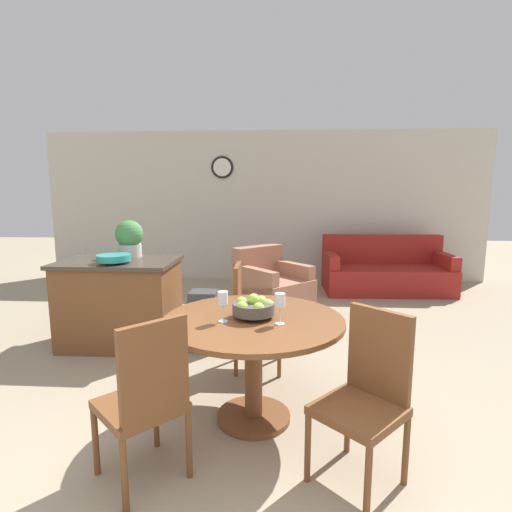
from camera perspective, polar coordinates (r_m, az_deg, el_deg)
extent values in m
cube|color=beige|center=(7.35, 1.07, 7.06)|extent=(8.00, 0.06, 2.70)
cylinder|color=black|center=(7.39, -4.84, 12.51)|extent=(0.40, 0.02, 0.40)
cylinder|color=white|center=(7.38, -4.86, 12.52)|extent=(0.32, 0.01, 0.32)
cylinder|color=brown|center=(3.11, -0.35, -21.92)|extent=(0.53, 0.53, 0.04)
cylinder|color=brown|center=(2.94, -0.36, -15.85)|extent=(0.13, 0.13, 0.69)
cylinder|color=brown|center=(2.80, -0.36, -9.16)|extent=(1.26, 1.26, 0.03)
cylinder|color=brown|center=(2.69, -21.95, -23.36)|extent=(0.04, 0.04, 0.41)
cylinder|color=brown|center=(2.82, -14.11, -21.34)|extent=(0.04, 0.04, 0.41)
cylinder|color=brown|center=(2.40, -18.29, -27.70)|extent=(0.04, 0.04, 0.41)
cylinder|color=brown|center=(2.54, -9.56, -24.98)|extent=(0.04, 0.04, 0.41)
cube|color=brown|center=(2.49, -16.23, -19.83)|extent=(0.59, 0.59, 0.05)
cube|color=brown|center=(2.21, -14.30, -15.42)|extent=(0.30, 0.31, 0.51)
cylinder|color=brown|center=(2.32, 15.67, -28.90)|extent=(0.04, 0.04, 0.41)
cylinder|color=brown|center=(2.50, 7.40, -25.51)|extent=(0.04, 0.04, 0.41)
cylinder|color=brown|center=(2.60, 20.62, -24.57)|extent=(0.04, 0.04, 0.41)
cylinder|color=brown|center=(2.76, 12.97, -22.04)|extent=(0.04, 0.04, 0.41)
cube|color=brown|center=(2.42, 14.40, -20.65)|extent=(0.59, 0.59, 0.05)
cube|color=brown|center=(2.44, 17.19, -13.09)|extent=(0.31, 0.30, 0.51)
cylinder|color=brown|center=(3.97, 3.29, -11.77)|extent=(0.04, 0.04, 0.41)
cylinder|color=brown|center=(3.62, 3.35, -13.95)|extent=(0.04, 0.04, 0.41)
cylinder|color=brown|center=(3.99, -2.36, -11.69)|extent=(0.04, 0.04, 0.41)
cylinder|color=brown|center=(3.63, -2.90, -13.84)|extent=(0.04, 0.04, 0.41)
cube|color=brown|center=(3.72, 0.35, -9.48)|extent=(0.43, 0.43, 0.05)
cube|color=brown|center=(3.65, -2.64, -5.23)|extent=(0.05, 0.39, 0.51)
cylinder|color=#4C4742|center=(2.79, -0.36, -8.53)|extent=(0.11, 0.11, 0.03)
cylinder|color=#4C4742|center=(2.78, -0.36, -7.46)|extent=(0.29, 0.29, 0.08)
sphere|color=#99C142|center=(2.77, 1.72, -7.02)|extent=(0.08, 0.08, 0.08)
sphere|color=#99C142|center=(2.85, 0.73, -6.50)|extent=(0.08, 0.08, 0.08)
sphere|color=#99C142|center=(2.82, -2.09, -6.67)|extent=(0.08, 0.08, 0.08)
sphere|color=#99C142|center=(2.71, -2.02, -7.35)|extent=(0.08, 0.08, 0.08)
sphere|color=#99C142|center=(2.68, 0.37, -7.54)|extent=(0.08, 0.08, 0.08)
sphere|color=#99C142|center=(2.76, -0.37, -6.23)|extent=(0.08, 0.08, 0.08)
cylinder|color=silver|center=(2.72, -4.72, -9.29)|extent=(0.06, 0.06, 0.01)
cylinder|color=silver|center=(2.71, -4.74, -8.07)|extent=(0.01, 0.01, 0.12)
cylinder|color=silver|center=(2.68, -4.77, -5.98)|extent=(0.07, 0.07, 0.09)
cylinder|color=silver|center=(2.67, 3.41, -9.65)|extent=(0.06, 0.06, 0.01)
cylinder|color=silver|center=(2.65, 3.43, -8.40)|extent=(0.01, 0.01, 0.12)
cylinder|color=silver|center=(2.62, 3.45, -6.28)|extent=(0.07, 0.07, 0.09)
cube|color=brown|center=(4.54, -18.73, -6.49)|extent=(1.14, 0.77, 0.87)
cube|color=#42382D|center=(4.44, -19.03, -0.79)|extent=(1.20, 0.83, 0.04)
cylinder|color=teal|center=(4.25, -19.63, -0.82)|extent=(0.12, 0.12, 0.02)
cylinder|color=teal|center=(4.24, -19.66, -0.23)|extent=(0.34, 0.34, 0.06)
cylinder|color=beige|center=(4.59, -17.54, 0.75)|extent=(0.25, 0.25, 0.14)
sphere|color=#478E4C|center=(4.57, -17.65, 3.03)|extent=(0.30, 0.30, 0.30)
cube|color=#47474C|center=(4.22, -7.44, -9.58)|extent=(0.29, 0.25, 0.54)
cube|color=#3C3C41|center=(4.13, -7.53, -5.51)|extent=(0.28, 0.24, 0.07)
cube|color=maroon|center=(6.87, 18.10, -3.15)|extent=(2.02, 1.00, 0.42)
cube|color=maroon|center=(7.14, 17.47, 1.00)|extent=(1.99, 0.27, 0.48)
cube|color=maroon|center=(6.65, 10.56, -2.30)|extent=(0.19, 0.87, 0.64)
cube|color=maroon|center=(7.16, 25.19, -2.21)|extent=(0.19, 0.87, 0.64)
cube|color=#A87056|center=(5.74, 2.55, -5.18)|extent=(1.22, 1.23, 0.40)
cube|color=#A87056|center=(5.92, 0.27, -0.63)|extent=(0.74, 0.70, 0.43)
cube|color=#A87056|center=(5.50, -0.13, -4.78)|extent=(0.67, 0.71, 0.59)
cube|color=#A87056|center=(5.95, 5.03, -3.75)|extent=(0.67, 0.71, 0.59)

